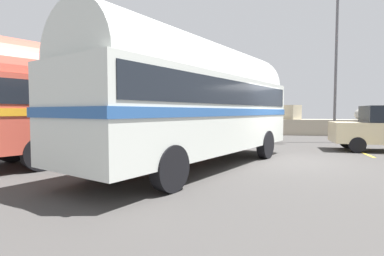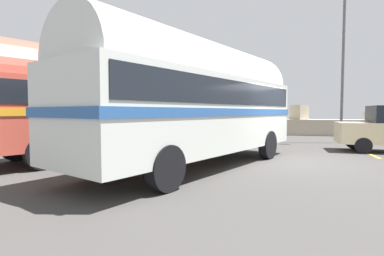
% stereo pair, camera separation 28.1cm
% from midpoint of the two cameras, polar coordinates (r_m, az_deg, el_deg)
% --- Properties ---
extents(ground, '(32.00, 26.00, 0.02)m').
position_cam_midpoint_polar(ground, '(10.21, 17.49, -6.13)').
color(ground, '#3D3B39').
extents(breakwater, '(31.36, 2.09, 2.29)m').
position_cam_midpoint_polar(breakwater, '(21.87, 15.12, 0.59)').
color(breakwater, '#AFA58F').
rests_on(breakwater, ground).
extents(vintage_coach, '(5.42, 8.86, 3.70)m').
position_cam_midpoint_polar(vintage_coach, '(8.60, 0.09, 5.94)').
color(vintage_coach, black).
rests_on(vintage_coach, ground).
extents(second_coach, '(6.04, 8.73, 3.70)m').
position_cam_midpoint_polar(second_coach, '(11.17, -17.98, 5.16)').
color(second_coach, black).
rests_on(second_coach, ground).
extents(lamp_post, '(0.44, 0.90, 7.49)m').
position_cam_midpoint_polar(lamp_post, '(17.13, 25.93, 11.36)').
color(lamp_post, '#5B5B60').
rests_on(lamp_post, ground).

